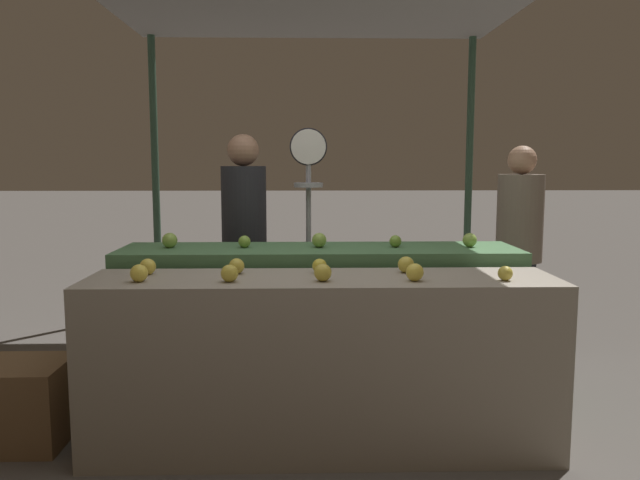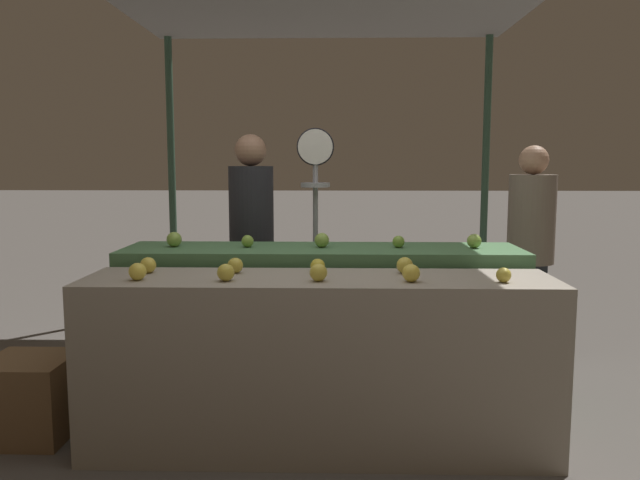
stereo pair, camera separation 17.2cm
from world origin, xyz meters
TOP-DOWN VIEW (x-y plane):
  - ground_plane at (0.00, 0.00)m, footprint 60.00×60.00m
  - display_counter_front at (0.00, 0.00)m, footprint 2.35×0.55m
  - display_counter_back at (0.00, 0.60)m, footprint 2.35×0.55m
  - apple_front_0 at (-0.88, -0.10)m, footprint 0.09×0.09m
  - apple_front_1 at (-0.45, -0.11)m, footprint 0.08×0.08m
  - apple_front_2 at (0.00, -0.11)m, footprint 0.09×0.09m
  - apple_front_3 at (0.44, -0.11)m, footprint 0.09×0.09m
  - apple_front_4 at (0.88, -0.11)m, footprint 0.07×0.07m
  - apple_front_5 at (-0.89, 0.10)m, footprint 0.08×0.08m
  - apple_front_6 at (-0.44, 0.11)m, footprint 0.08×0.08m
  - apple_front_7 at (-0.01, 0.12)m, footprint 0.08×0.08m
  - apple_front_8 at (0.44, 0.12)m, footprint 0.09×0.09m
  - apple_back_0 at (-0.88, 0.61)m, footprint 0.09×0.09m
  - apple_back_1 at (-0.44, 0.60)m, footprint 0.07×0.07m
  - apple_back_2 at (0.00, 0.61)m, footprint 0.09×0.09m
  - apple_back_3 at (0.45, 0.60)m, footprint 0.07×0.07m
  - apple_back_4 at (0.90, 0.60)m, footprint 0.08×0.08m
  - produce_scale at (-0.06, 1.22)m, footprint 0.26×0.20m
  - person_vendor_at_scale at (-0.50, 1.24)m, footprint 0.41×0.41m
  - person_customer_left at (1.49, 1.46)m, footprint 0.42×0.42m
  - wooden_crate_side at (-1.54, 0.09)m, footprint 0.43×0.43m

SIDE VIEW (x-z plane):
  - ground_plane at x=0.00m, z-range 0.00..0.00m
  - wooden_crate_side at x=-1.54m, z-range 0.00..0.43m
  - display_counter_front at x=0.00m, z-range 0.00..0.89m
  - display_counter_back at x=0.00m, z-range 0.00..0.96m
  - person_customer_left at x=1.49m, z-range 0.12..1.70m
  - apple_front_4 at x=0.88m, z-range 0.89..0.96m
  - apple_front_7 at x=-0.01m, z-range 0.89..0.97m
  - apple_front_6 at x=-0.44m, z-range 0.89..0.97m
  - apple_front_5 at x=-0.89m, z-range 0.89..0.97m
  - apple_front_1 at x=-0.45m, z-range 0.89..0.97m
  - apple_front_0 at x=-0.88m, z-range 0.89..0.97m
  - apple_front_8 at x=0.44m, z-range 0.89..0.98m
  - apple_front_2 at x=0.00m, z-range 0.89..0.98m
  - apple_front_3 at x=0.44m, z-range 0.89..0.98m
  - person_vendor_at_scale at x=-0.50m, z-range 0.14..1.79m
  - apple_back_3 at x=0.45m, z-range 0.96..1.03m
  - apple_back_1 at x=-0.44m, z-range 0.96..1.03m
  - apple_back_4 at x=0.90m, z-range 0.96..1.04m
  - apple_back_2 at x=0.00m, z-range 0.96..1.04m
  - apple_back_0 at x=-0.88m, z-range 0.96..1.05m
  - produce_scale at x=-0.06m, z-range 0.37..2.06m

